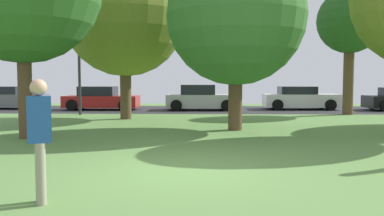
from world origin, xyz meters
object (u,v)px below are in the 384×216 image
oak_tree_center (125,15)px  parked_car_silver (201,98)px  parked_car_grey (8,98)px  oak_tree_right (350,22)px  parked_car_red (101,99)px  parked_car_white (300,99)px  person_catcher (40,135)px  maple_tree_near (236,16)px  street_lamp_post (79,70)px

oak_tree_center → parked_car_silver: (3.30, 5.51, -3.95)m
parked_car_grey → oak_tree_right: bearing=-10.4°
parked_car_red → parked_car_white: (11.75, 0.65, 0.01)m
oak_tree_center → person_catcher: size_ratio=4.19×
maple_tree_near → parked_car_red: maple_tree_near is taller
person_catcher → parked_car_white: (7.94, 18.58, -0.34)m
parked_car_silver → street_lamp_post: size_ratio=0.89×
parked_car_silver → parked_car_red: bearing=179.5°
street_lamp_post → oak_tree_center: bearing=-36.8°
oak_tree_right → parked_car_silver: oak_tree_right is taller
oak_tree_center → parked_car_red: (-2.58, 5.57, -4.00)m
oak_tree_center → person_catcher: (1.23, -12.36, -3.64)m
maple_tree_near → parked_car_red: size_ratio=1.49×
parked_car_red → street_lamp_post: bearing=-92.2°
street_lamp_post → person_catcher: bearing=-74.7°
oak_tree_center → person_catcher: oak_tree_center is taller
maple_tree_near → parked_car_grey: 16.77m
parked_car_red → parked_car_white: parked_car_red is taller
oak_tree_center → person_catcher: bearing=-84.3°
parked_car_silver → maple_tree_near: bearing=-82.1°
person_catcher → parked_car_silver: 17.99m
parked_car_red → parked_car_white: 11.77m
parked_car_silver → parked_car_white: bearing=6.8°
parked_car_grey → parked_car_white: size_ratio=1.00×
parked_car_silver → oak_tree_right: bearing=-21.1°
parked_car_grey → parked_car_white: bearing=0.2°
maple_tree_near → parked_car_white: size_ratio=1.48×
parked_car_red → parked_car_silver: bearing=-0.5°
parked_car_grey → parked_car_red: parked_car_red is taller
maple_tree_near → parked_car_grey: bearing=142.5°
maple_tree_near → parked_car_silver: size_ratio=1.58×
parked_car_white → street_lamp_post: bearing=-160.6°
maple_tree_near → street_lamp_post: size_ratio=1.41×
person_catcher → parked_car_silver: bearing=61.6°
maple_tree_near → street_lamp_post: 9.54m
maple_tree_near → parked_car_red: 12.30m
maple_tree_near → oak_tree_right: (6.15, 6.50, 0.67)m
parked_car_red → parked_car_silver: size_ratio=1.06×
oak_tree_center → street_lamp_post: bearing=143.2°
oak_tree_right → parked_car_grey: size_ratio=1.46×
oak_tree_right → street_lamp_post: (-13.46, -0.61, -2.36)m
parked_car_red → parked_car_silver: (5.87, -0.05, 0.04)m
parked_car_silver → street_lamp_post: bearing=-149.9°
parked_car_red → street_lamp_post: street_lamp_post is taller
maple_tree_near → parked_car_grey: (-13.04, 10.02, -3.31)m
parked_car_silver → parked_car_white: (5.87, 0.70, -0.03)m
maple_tree_near → parked_car_red: bearing=127.3°
street_lamp_post → parked_car_red: bearing=87.8°
oak_tree_center → parked_car_silver: size_ratio=1.83×
oak_tree_right → parked_car_white: size_ratio=1.47×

